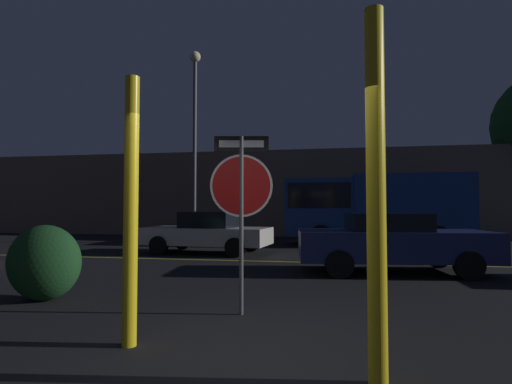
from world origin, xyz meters
TOP-DOWN VIEW (x-y plane):
  - ground_plane at (0.00, 0.00)m, footprint 260.00×260.00m
  - road_center_stripe at (0.00, 7.29)m, footprint 41.30×0.12m
  - stop_sign at (-0.36, 1.74)m, footprint 0.87×0.17m
  - yellow_pole_left at (-1.27, 0.29)m, footprint 0.16×0.16m
  - yellow_pole_right at (1.23, -0.22)m, footprint 0.16×0.16m
  - hedge_bush_1 at (-3.65, 2.00)m, footprint 1.19×0.89m
  - passing_car_2 at (-3.07, 8.92)m, footprint 4.32×2.21m
  - passing_car_3 at (2.26, 5.87)m, footprint 4.46×2.24m
  - delivery_truck at (2.50, 12.89)m, footprint 7.08×2.41m
  - street_lamp at (-4.84, 12.73)m, footprint 0.48×0.48m
  - building_backdrop at (-0.57, 19.55)m, footprint 36.75×4.91m

SIDE VIEW (x-z plane):
  - ground_plane at x=0.00m, z-range 0.00..0.00m
  - road_center_stripe at x=0.00m, z-range 0.00..0.01m
  - hedge_bush_1 at x=-3.65m, z-range 0.00..1.21m
  - passing_car_2 at x=-3.07m, z-range 0.00..1.36m
  - passing_car_3 at x=2.26m, z-range 0.02..1.38m
  - yellow_pole_left at x=-1.27m, z-range 0.00..2.92m
  - yellow_pole_right at x=1.23m, z-range 0.00..3.19m
  - delivery_truck at x=2.50m, z-range 0.20..3.00m
  - stop_sign at x=-0.36m, z-range 0.51..3.00m
  - building_backdrop at x=-0.57m, z-range 0.00..4.57m
  - street_lamp at x=-4.84m, z-range 1.22..9.58m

